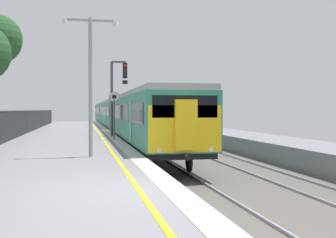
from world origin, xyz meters
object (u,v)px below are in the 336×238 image
at_px(commuter_train_at_platform, 117,114).
at_px(platform_lamp_mid, 90,74).
at_px(signal_gantry, 116,89).
at_px(speed_limit_sign, 114,109).

distance_m(commuter_train_at_platform, platform_lamp_mid, 31.01).
bearing_deg(platform_lamp_mid, commuter_train_at_platform, 83.85).
xyz_separation_m(commuter_train_at_platform, signal_gantry, (-1.47, -18.53, 1.77)).
bearing_deg(commuter_train_at_platform, speed_limit_sign, -94.78).
bearing_deg(signal_gantry, platform_lamp_mid, -98.59).
distance_m(speed_limit_sign, platform_lamp_mid, 8.94).
distance_m(commuter_train_at_platform, speed_limit_sign, 22.14).
bearing_deg(signal_gantry, commuter_train_at_platform, 85.47).
bearing_deg(speed_limit_sign, platform_lamp_mid, -99.58).
relative_size(signal_gantry, platform_lamp_mid, 0.96).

